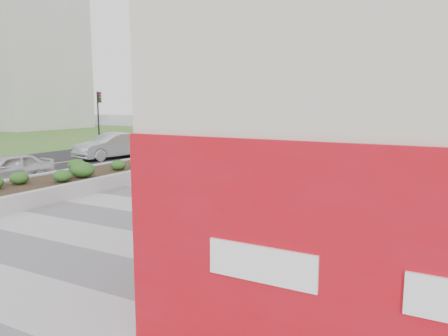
% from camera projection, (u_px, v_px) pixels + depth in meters
% --- Properties ---
extents(ground, '(160.00, 160.00, 0.00)m').
position_uv_depth(ground, '(93.00, 239.00, 11.00)').
color(ground, gray).
rests_on(ground, ground).
extents(walkway, '(8.00, 36.00, 0.01)m').
position_uv_depth(walkway, '(164.00, 213.00, 13.60)').
color(walkway, '#A8A8AD').
rests_on(walkway, ground).
extents(building, '(6.04, 24.08, 8.00)m').
position_uv_depth(building, '(433.00, 86.00, 14.86)').
color(building, beige).
rests_on(building, ground).
extents(planter, '(3.00, 18.00, 0.90)m').
position_uv_depth(planter, '(118.00, 169.00, 19.62)').
color(planter, '#9E9EA0').
rests_on(planter, ground).
extents(street, '(10.00, 40.00, 0.00)m').
position_uv_depth(street, '(24.00, 168.00, 22.78)').
color(street, black).
rests_on(street, ground).
extents(traffic_signal_near, '(0.33, 0.28, 4.20)m').
position_uv_depth(traffic_signal_near, '(206.00, 112.00, 29.19)').
color(traffic_signal_near, black).
rests_on(traffic_signal_near, ground).
extents(traffic_signal_far, '(0.33, 0.28, 4.20)m').
position_uv_depth(traffic_signal_far, '(99.00, 111.00, 33.13)').
color(traffic_signal_far, black).
rests_on(traffic_signal_far, ground).
extents(distant_bldg_west_a, '(18.00, 12.00, 22.00)m').
position_uv_depth(distant_bldg_west_a, '(7.00, 43.00, 56.76)').
color(distant_bldg_west_a, '#ADAAA3').
rests_on(distant_bldg_west_a, ground).
extents(distant_bldg_north_l, '(16.00, 12.00, 20.00)m').
position_uv_depth(distant_bldg_north_l, '(361.00, 53.00, 59.53)').
color(distant_bldg_north_l, '#ADAAA3').
rests_on(distant_bldg_north_l, ground).
extents(manhole_cover, '(0.44, 0.44, 0.01)m').
position_uv_depth(manhole_cover, '(177.00, 215.00, 13.36)').
color(manhole_cover, '#595654').
rests_on(manhole_cover, ground).
extents(skateboarder, '(0.63, 0.74, 1.61)m').
position_uv_depth(skateboarder, '(212.00, 170.00, 16.94)').
color(skateboarder, beige).
rests_on(skateboarder, ground).
extents(car_white, '(2.06, 4.02, 1.31)m').
position_uv_depth(car_white, '(7.00, 169.00, 18.09)').
color(car_white, silver).
rests_on(car_white, ground).
extents(car_silver, '(2.54, 4.91, 1.54)m').
position_uv_depth(car_silver, '(112.00, 146.00, 26.58)').
color(car_silver, '#B5B8BD').
rests_on(car_silver, ground).
extents(car_dark, '(3.53, 4.84, 1.30)m').
position_uv_depth(car_dark, '(141.00, 140.00, 31.91)').
color(car_dark, black).
rests_on(car_dark, ground).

